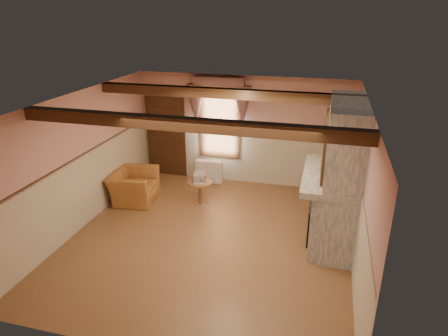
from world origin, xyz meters
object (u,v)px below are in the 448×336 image
(side_table, at_px, (200,193))
(radiator, at_px, (209,171))
(armchair, at_px, (134,186))
(bowl, at_px, (332,168))
(oil_lamp, at_px, (333,159))
(mantel_clock, at_px, (333,156))

(side_table, distance_m, radiator, 1.28)
(armchair, xyz_separation_m, side_table, (1.58, 0.23, -0.09))
(side_table, bearing_deg, bowl, -13.57)
(oil_lamp, bearing_deg, armchair, 177.25)
(armchair, bearing_deg, oil_lamp, -100.20)
(armchair, xyz_separation_m, mantel_clock, (4.49, 0.07, 1.16))
(bowl, relative_size, mantel_clock, 1.55)
(side_table, distance_m, mantel_clock, 3.17)
(side_table, bearing_deg, oil_lamp, -8.74)
(side_table, relative_size, radiator, 0.80)
(radiator, distance_m, mantel_clock, 3.60)
(armchair, relative_size, mantel_clock, 4.67)
(armchair, bearing_deg, radiator, -50.92)
(mantel_clock, height_order, oil_lamp, oil_lamp)
(radiator, relative_size, oil_lamp, 2.50)
(radiator, bearing_deg, side_table, -86.42)
(armchair, relative_size, oil_lamp, 4.01)
(mantel_clock, bearing_deg, radiator, 155.06)
(bowl, xyz_separation_m, oil_lamp, (0.00, 0.26, 0.09))
(side_table, relative_size, mantel_clock, 2.34)
(radiator, bearing_deg, mantel_clock, -28.61)
(side_table, height_order, radiator, radiator)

